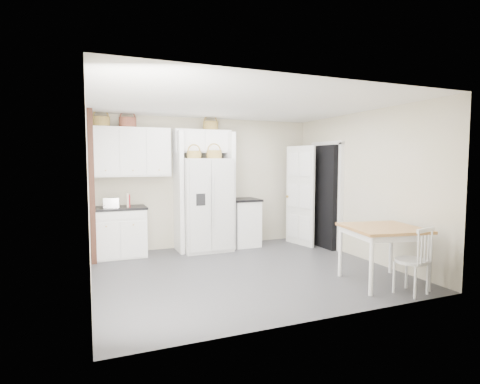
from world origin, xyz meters
name	(u,v)px	position (x,y,z in m)	size (l,w,h in m)	color
floor	(245,271)	(0.00, 0.00, 0.00)	(4.50, 4.50, 0.00)	#414245
ceiling	(245,104)	(0.00, 0.00, 2.60)	(4.50, 4.50, 0.00)	white
wall_back	(207,183)	(0.00, 2.00, 1.30)	(4.50, 4.50, 0.00)	#BEB693
wall_left	(89,194)	(-2.25, 0.00, 1.30)	(4.00, 4.00, 0.00)	#BEB693
wall_right	(361,186)	(2.25, 0.00, 1.30)	(4.00, 4.00, 0.00)	#BEB693
refrigerator	(206,205)	(-0.15, 1.61, 0.89)	(0.92, 0.74, 1.79)	silver
base_cab_left	(119,233)	(-1.77, 1.70, 0.43)	(0.94, 0.59, 0.87)	white
base_cab_right	(244,223)	(0.70, 1.70, 0.46)	(0.53, 0.63, 0.93)	white
dining_table	(382,255)	(1.58, -1.27, 0.41)	(0.97, 0.97, 0.81)	#995F29
windsor_chair	(411,261)	(1.62, -1.75, 0.44)	(0.43, 0.39, 0.87)	white
counter_left	(118,208)	(-1.77, 1.70, 0.89)	(0.98, 0.63, 0.04)	black
counter_right	(244,200)	(0.70, 1.70, 0.95)	(0.57, 0.68, 0.04)	black
toaster	(111,203)	(-1.89, 1.59, 1.00)	(0.26, 0.15, 0.18)	silver
cookbook_red	(128,201)	(-1.59, 1.62, 1.02)	(0.03, 0.15, 0.23)	maroon
cookbook_cream	(128,200)	(-1.60, 1.62, 1.04)	(0.04, 0.17, 0.26)	beige
basket_upper_a	(101,122)	(-2.01, 1.83, 2.44)	(0.30, 0.30, 0.17)	olive
basket_upper_b	(128,122)	(-1.55, 1.83, 2.44)	(0.31, 0.31, 0.18)	#5D2922
basket_bridge_b	(211,126)	(0.03, 1.83, 2.44)	(0.30, 0.30, 0.17)	olive
basket_fridge_a	(194,155)	(-0.40, 1.51, 1.86)	(0.27, 0.27, 0.14)	olive
basket_fridge_b	(214,154)	(0.00, 1.51, 1.86)	(0.29, 0.29, 0.16)	olive
upper_cabinet	(131,152)	(-1.50, 1.83, 1.90)	(1.40, 0.34, 0.90)	white
bridge_cabinet	(202,141)	(-0.15, 1.83, 2.12)	(1.12, 0.34, 0.45)	white
fridge_panel_left	(179,192)	(-0.66, 1.70, 1.15)	(0.08, 0.60, 2.30)	white
fridge_panel_right	(229,190)	(0.36, 1.70, 1.15)	(0.08, 0.60, 2.30)	white
trim_post	(92,187)	(-2.20, 1.35, 1.30)	(0.09, 0.09, 2.60)	black
doorway_void	(324,196)	(2.16, 1.00, 1.02)	(0.18, 0.85, 2.05)	black
door_slab	(300,196)	(1.80, 1.33, 1.02)	(0.80, 0.04, 2.05)	white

